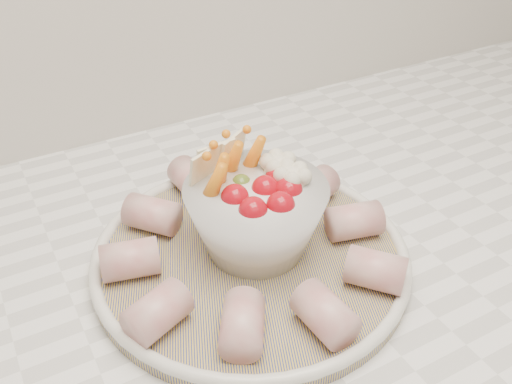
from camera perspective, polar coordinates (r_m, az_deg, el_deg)
serving_platter at (r=0.57m, az=-0.54°, el=-6.41°), size 0.40×0.40×0.02m
veggie_bowl at (r=0.55m, az=0.00°, el=-2.06°), size 0.14×0.14×0.11m
cured_meat_rolls at (r=0.55m, az=-0.61°, el=-4.74°), size 0.28×0.29×0.04m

